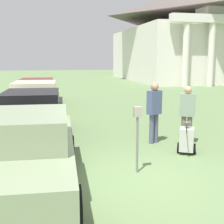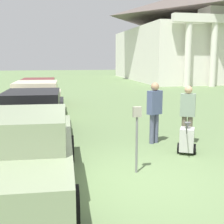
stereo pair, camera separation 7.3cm
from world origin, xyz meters
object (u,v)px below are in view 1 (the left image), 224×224
object	(u,v)px
parked_car_sage	(26,155)
person_supervisor	(187,111)
parked_car_cream	(36,102)
parked_car_maroon	(37,93)
equipment_cart	(187,139)
parked_car_black	(33,117)
parking_meter	(137,127)
church	(181,34)
person_worker	(154,109)

from	to	relation	value
parked_car_sage	person_supervisor	bearing A→B (deg)	31.72
parked_car_cream	parked_car_maroon	size ratio (longest dim) A/B	1.04
parked_car_cream	equipment_cart	distance (m)	7.02
parked_car_sage	person_supervisor	distance (m)	5.01
parked_car_black	parking_meter	distance (m)	4.05
parked_car_maroon	parking_meter	size ratio (longest dim) A/B	3.33
parked_car_cream	person_supervisor	size ratio (longest dim) A/B	2.96
parked_car_sage	equipment_cart	distance (m)	4.29
parked_car_cream	church	world-z (taller)	church
parked_car_sage	parked_car_black	bearing A→B (deg)	93.17
parked_car_maroon	parking_meter	world-z (taller)	parking_meter
parking_meter	person_worker	xyz separation A→B (m)	(1.18, 2.22, 0.02)
parked_car_maroon	equipment_cart	distance (m)	9.91
parked_car_sage	equipment_cart	xyz separation A→B (m)	(4.00, 1.53, -0.32)
person_supervisor	church	xyz separation A→B (m)	(11.47, 25.87, 4.25)
parked_car_black	person_worker	bearing A→B (deg)	-14.12
person_supervisor	equipment_cart	world-z (taller)	person_supervisor
parking_meter	person_supervisor	world-z (taller)	person_supervisor
parked_car_black	person_supervisor	distance (m)	4.62
person_supervisor	person_worker	bearing A→B (deg)	10.61
parked_car_sage	parked_car_maroon	bearing A→B (deg)	93.17
parked_car_maroon	person_worker	size ratio (longest dim) A/B	2.72
parked_car_black	equipment_cart	xyz separation A→B (m)	(4.00, -2.25, -0.32)
person_supervisor	parked_car_maroon	bearing A→B (deg)	-32.78
parked_car_cream	person_supervisor	world-z (taller)	person_supervisor
parked_car_sage	church	size ratio (longest dim) A/B	0.20
parked_car_cream	parked_car_maroon	xyz separation A→B (m)	(0.00, 3.31, -0.01)
church	parking_meter	bearing A→B (deg)	-115.98
parking_meter	person_worker	size ratio (longest dim) A/B	0.82
parked_car_maroon	equipment_cart	world-z (taller)	parked_car_maroon
parked_car_sage	person_supervisor	xyz separation A→B (m)	(4.40, 2.39, 0.27)
parking_meter	parked_car_cream	bearing A→B (deg)	108.80
parked_car_black	parked_car_maroon	world-z (taller)	parked_car_black
equipment_cart	church	world-z (taller)	church
parked_car_maroon	equipment_cart	xyz separation A→B (m)	(4.00, -9.07, -0.31)
parked_car_black	parked_car_cream	world-z (taller)	parked_car_cream
person_worker	parked_car_cream	bearing A→B (deg)	-77.77
parking_meter	person_supervisor	size ratio (longest dim) A/B	0.86
church	parked_car_black	bearing A→B (deg)	-122.94
parked_car_black	church	size ratio (longest dim) A/B	0.21
person_supervisor	parked_car_cream	bearing A→B (deg)	-19.04
person_worker	person_supervisor	xyz separation A→B (m)	(0.90, -0.30, -0.06)
parking_meter	church	xyz separation A→B (m)	(13.54, 27.79, 4.22)
person_worker	person_supervisor	world-z (taller)	person_worker
parked_car_cream	person_supervisor	bearing A→B (deg)	-44.91
parking_meter	person_worker	world-z (taller)	person_worker
person_supervisor	parking_meter	bearing A→B (deg)	71.82
parking_meter	person_supervisor	distance (m)	2.83
parked_car_maroon	person_supervisor	size ratio (longest dim) A/B	2.86
person_supervisor	church	size ratio (longest dim) A/B	0.07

